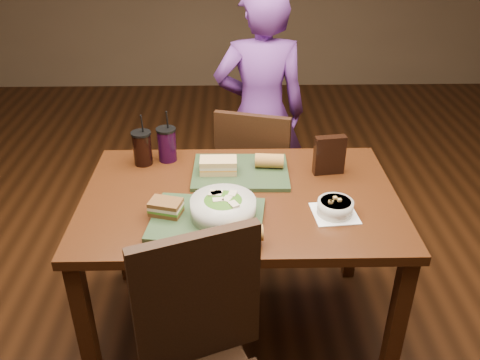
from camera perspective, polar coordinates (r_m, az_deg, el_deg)
name	(u,v)px	position (r m, az deg, el deg)	size (l,w,h in m)	color
ground	(240,326)	(2.57, 0.00, -16.06)	(6.00, 6.00, 0.00)	#381C0B
dining_table	(240,213)	(2.15, 0.00, -3.72)	(1.30, 0.85, 0.75)	#3F1E0C
chair_far	(251,176)	(2.76, 1.20, 0.47)	(0.48, 0.48, 0.89)	black
diner	(260,115)	(2.94, 2.31, 7.35)	(0.53, 0.35, 1.45)	#653187
tray_near	(207,219)	(1.94, -3.70, -4.42)	(0.42, 0.32, 0.02)	#273B21
tray_far	(240,172)	(2.25, 0.06, 0.91)	(0.42, 0.32, 0.02)	#273B21
salad_bowl	(223,207)	(1.91, -1.90, -3.03)	(0.25, 0.25, 0.08)	silver
soup_bowl	(335,207)	(2.00, 10.64, -3.00)	(0.18, 0.18, 0.07)	white
sandwich_near	(166,207)	(1.95, -8.33, -3.04)	(0.14, 0.11, 0.06)	#593819
sandwich_far	(218,165)	(2.22, -2.44, 1.64)	(0.16, 0.09, 0.06)	tan
baguette_near	(246,233)	(1.79, 0.70, -6.00)	(0.06, 0.06, 0.12)	#AD7533
baguette_far	(269,161)	(2.26, 3.32, 2.17)	(0.06, 0.06, 0.13)	#AD7533
cup_cola	(142,148)	(2.34, -10.91, 3.56)	(0.09, 0.09, 0.24)	black
cup_berry	(167,144)	(2.36, -8.21, 4.01)	(0.09, 0.09, 0.25)	black
chip_bag	(329,155)	(2.25, 10.00, 2.77)	(0.13, 0.04, 0.18)	black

